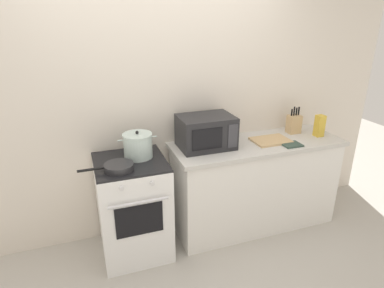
% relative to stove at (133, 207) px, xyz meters
% --- Properties ---
extents(ground_plane, '(10.00, 10.00, 0.00)m').
position_rel_stove_xyz_m(ground_plane, '(0.35, -0.60, -0.46)').
color(ground_plane, '#B2ADA3').
extents(back_wall, '(4.40, 0.10, 2.50)m').
position_rel_stove_xyz_m(back_wall, '(0.65, 0.37, 0.79)').
color(back_wall, silver).
rests_on(back_wall, ground_plane).
extents(lower_cabinet_right, '(1.64, 0.56, 0.88)m').
position_rel_stove_xyz_m(lower_cabinet_right, '(1.25, 0.02, -0.02)').
color(lower_cabinet_right, white).
rests_on(lower_cabinet_right, ground_plane).
extents(countertop_right, '(1.70, 0.60, 0.04)m').
position_rel_stove_xyz_m(countertop_right, '(1.25, 0.02, 0.44)').
color(countertop_right, beige).
rests_on(countertop_right, lower_cabinet_right).
extents(stove, '(0.60, 0.64, 0.92)m').
position_rel_stove_xyz_m(stove, '(0.00, 0.00, 0.00)').
color(stove, white).
rests_on(stove, ground_plane).
extents(stock_pot, '(0.34, 0.25, 0.24)m').
position_rel_stove_xyz_m(stock_pot, '(0.09, 0.06, 0.57)').
color(stock_pot, silver).
rests_on(stock_pot, stove).
extents(frying_pan, '(0.44, 0.24, 0.05)m').
position_rel_stove_xyz_m(frying_pan, '(-0.12, -0.14, 0.48)').
color(frying_pan, '#28282B').
rests_on(frying_pan, stove).
extents(microwave, '(0.50, 0.37, 0.30)m').
position_rel_stove_xyz_m(microwave, '(0.73, 0.08, 0.61)').
color(microwave, '#232326').
rests_on(microwave, countertop_right).
extents(cutting_board, '(0.36, 0.26, 0.02)m').
position_rel_stove_xyz_m(cutting_board, '(1.38, 0.00, 0.47)').
color(cutting_board, tan).
rests_on(cutting_board, countertop_right).
extents(knife_block, '(0.13, 0.10, 0.28)m').
position_rel_stove_xyz_m(knife_block, '(1.74, 0.14, 0.56)').
color(knife_block, tan).
rests_on(knife_block, countertop_right).
extents(pasta_box, '(0.08, 0.08, 0.22)m').
position_rel_stove_xyz_m(pasta_box, '(1.92, -0.03, 0.57)').
color(pasta_box, gold).
rests_on(pasta_box, countertop_right).
extents(oven_mitt, '(0.18, 0.14, 0.02)m').
position_rel_stove_xyz_m(oven_mitt, '(1.51, -0.16, 0.47)').
color(oven_mitt, '#384C42').
rests_on(oven_mitt, countertop_right).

